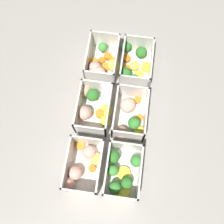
# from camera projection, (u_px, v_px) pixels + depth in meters

# --- Properties ---
(ground_plane) EXTENTS (4.00, 4.00, 0.00)m
(ground_plane) POSITION_uv_depth(u_px,v_px,m) (112.00, 115.00, 0.83)
(ground_plane) COLOR gray
(container_near_left) EXTENTS (0.16, 0.11, 0.08)m
(container_near_left) POSITION_uv_depth(u_px,v_px,m) (101.00, 63.00, 0.85)
(container_near_left) COLOR silver
(container_near_left) RESTS_ON ground_plane
(container_near_center) EXTENTS (0.16, 0.13, 0.08)m
(container_near_center) POSITION_uv_depth(u_px,v_px,m) (92.00, 106.00, 0.81)
(container_near_center) COLOR silver
(container_near_center) RESTS_ON ground_plane
(container_near_right) EXTENTS (0.16, 0.11, 0.08)m
(container_near_right) POSITION_uv_depth(u_px,v_px,m) (82.00, 167.00, 0.75)
(container_near_right) COLOR silver
(container_near_right) RESTS_ON ground_plane
(container_far_left) EXTENTS (0.17, 0.11, 0.08)m
(container_far_left) POSITION_uv_depth(u_px,v_px,m) (135.00, 64.00, 0.85)
(container_far_left) COLOR silver
(container_far_left) RESTS_ON ground_plane
(container_far_center) EXTENTS (0.16, 0.11, 0.08)m
(container_far_center) POSITION_uv_depth(u_px,v_px,m) (129.00, 116.00, 0.79)
(container_far_center) COLOR silver
(container_far_center) RESTS_ON ground_plane
(container_far_right) EXTENTS (0.15, 0.10, 0.08)m
(container_far_right) POSITION_uv_depth(u_px,v_px,m) (122.00, 172.00, 0.74)
(container_far_right) COLOR silver
(container_far_right) RESTS_ON ground_plane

